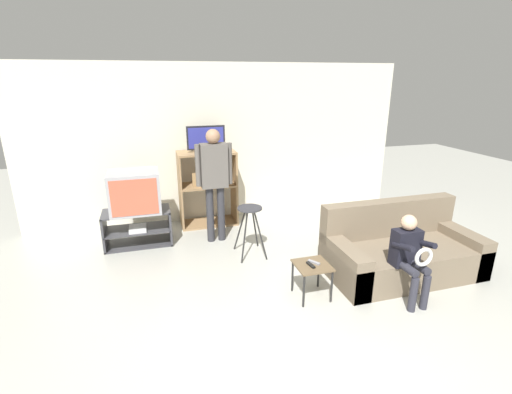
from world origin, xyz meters
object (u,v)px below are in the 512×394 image
object	(u,v)px
folding_stool	(250,217)
couch	(400,251)
snack_table	(312,269)
person_standing_adult	(214,175)
tv_stand	(138,228)
media_shelf	(208,188)
remote_control_black	(311,265)
television_main	(135,192)
remote_control_white	(314,262)
person_seated_child	(410,253)
television_flat	(206,140)

from	to	relation	value
folding_stool	couch	world-z (taller)	couch
snack_table	person_standing_adult	distance (m)	2.07
couch	person_standing_adult	xyz separation A→B (m)	(-2.06, 1.59, 0.75)
tv_stand	media_shelf	bearing A→B (deg)	24.26
remote_control_black	media_shelf	bearing A→B (deg)	98.36
television_main	remote_control_white	size ratio (longest dim) A/B	4.84
tv_stand	media_shelf	world-z (taller)	media_shelf
tv_stand	media_shelf	xyz separation A→B (m)	(1.13, 0.51, 0.37)
remote_control_white	person_seated_child	bearing A→B (deg)	-54.25
television_flat	folding_stool	bearing A→B (deg)	-74.02
remote_control_white	person_standing_adult	bearing A→B (deg)	79.88
folding_stool	person_seated_child	distance (m)	2.06
television_flat	snack_table	bearing A→B (deg)	-73.09
folding_stool	remote_control_black	distance (m)	1.28
remote_control_white	remote_control_black	bearing A→B (deg)	-176.79
person_seated_child	folding_stool	bearing A→B (deg)	131.98
television_main	folding_stool	world-z (taller)	television_main
media_shelf	remote_control_white	size ratio (longest dim) A/B	8.58
person_seated_child	tv_stand	bearing A→B (deg)	141.17
remote_control_white	person_standing_adult	size ratio (longest dim) A/B	0.09
folding_stool	person_standing_adult	bearing A→B (deg)	121.46
media_shelf	person_seated_child	distance (m)	3.32
folding_stool	person_standing_adult	size ratio (longest dim) A/B	0.42
person_standing_adult	tv_stand	bearing A→B (deg)	170.73
tv_stand	person_seated_child	distance (m)	3.70
television_flat	snack_table	distance (m)	2.81
remote_control_white	person_standing_adult	xyz separation A→B (m)	(-0.78, 1.77, 0.62)
television_main	couch	size ratio (longest dim) A/B	0.37
couch	media_shelf	bearing A→B (deg)	132.11
couch	remote_control_black	bearing A→B (deg)	-170.20
tv_stand	television_main	size ratio (longest dim) A/B	1.37
tv_stand	folding_stool	distance (m)	1.72
television_main	person_seated_child	size ratio (longest dim) A/B	0.72
television_main	media_shelf	world-z (taller)	media_shelf
remote_control_white	couch	distance (m)	1.30
media_shelf	television_flat	distance (m)	0.80
snack_table	couch	world-z (taller)	couch
media_shelf	person_seated_child	world-z (taller)	media_shelf
television_main	folding_stool	xyz separation A→B (m)	(1.49, -0.79, -0.26)
person_standing_adult	person_seated_child	xyz separation A→B (m)	(1.74, -2.13, -0.46)
remote_control_black	person_standing_adult	xyz separation A→B (m)	(-0.72, 1.82, 0.62)
television_flat	person_standing_adult	distance (m)	0.78
media_shelf	tv_stand	bearing A→B (deg)	-155.74
television_main	folding_stool	size ratio (longest dim) A/B	1.00
remote_control_black	remote_control_white	xyz separation A→B (m)	(0.06, 0.05, 0.00)
television_flat	couch	world-z (taller)	television_flat
media_shelf	snack_table	bearing A→B (deg)	-73.14
television_flat	television_main	bearing A→B (deg)	-156.78
snack_table	person_standing_adult	world-z (taller)	person_standing_adult
television_main	remote_control_black	xyz separation A→B (m)	(1.85, -2.01, -0.40)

